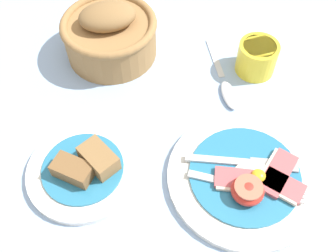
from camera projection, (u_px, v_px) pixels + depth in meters
ground_plane at (178, 183)px, 0.64m from camera, size 3.00×3.00×0.00m
breakfast_plate at (246, 177)px, 0.64m from camera, size 0.25×0.25×0.04m
bread_plate at (84, 169)px, 0.64m from camera, size 0.19×0.19×0.05m
sugar_cup at (257, 57)px, 0.76m from camera, size 0.08×0.08×0.06m
bread_basket at (110, 34)px, 0.78m from camera, size 0.19×0.19×0.11m
teaspoon_by_saucer at (225, 85)px, 0.76m from camera, size 0.07×0.19×0.01m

